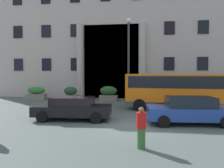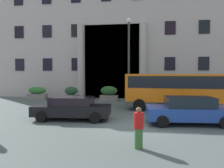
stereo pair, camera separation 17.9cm
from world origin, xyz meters
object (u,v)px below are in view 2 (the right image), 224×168
object	(u,v)px
orange_minibus	(174,89)
hedge_planter_east	(223,95)
parked_estate_mid	(72,108)
hedge_planter_entrance_left	(109,94)
hedge_planter_far_west	(37,93)
hedge_planter_west	(71,94)
parked_compact_extra	(189,110)
scooter_by_planter	(163,109)
lamppost_plaza_centre	(129,55)
pedestrian_child_trailing	(139,128)
hedge_planter_entrance_right	(177,94)

from	to	relation	value
orange_minibus	hedge_planter_east	xyz separation A→B (m)	(5.31, 5.07, -0.91)
parked_estate_mid	hedge_planter_entrance_left	bearing A→B (deg)	82.51
hedge_planter_far_west	hedge_planter_west	xyz separation A→B (m)	(3.84, -0.04, 0.02)
parked_compact_extra	scooter_by_planter	xyz separation A→B (m)	(-1.16, 2.20, -0.30)
hedge_planter_east	parked_compact_extra	xyz separation A→B (m)	(-5.15, -9.82, 0.02)
hedge_planter_east	lamppost_plaza_centre	world-z (taller)	lamppost_plaza_centre
hedge_planter_entrance_left	hedge_planter_west	size ratio (longest dim) A/B	1.22
lamppost_plaza_centre	parked_estate_mid	bearing A→B (deg)	-112.51
hedge_planter_entrance_left	hedge_planter_west	distance (m)	4.10
scooter_by_planter	pedestrian_child_trailing	bearing A→B (deg)	-107.81
orange_minibus	hedge_planter_west	world-z (taller)	orange_minibus
parked_estate_mid	lamppost_plaza_centre	bearing A→B (deg)	64.79
orange_minibus	pedestrian_child_trailing	distance (m)	9.45
hedge_planter_east	hedge_planter_west	world-z (taller)	hedge_planter_east
hedge_planter_east	scooter_by_planter	distance (m)	9.90
hedge_planter_entrance_left	lamppost_plaza_centre	world-z (taller)	lamppost_plaza_centre
hedge_planter_west	hedge_planter_east	bearing A→B (deg)	-0.35
hedge_planter_east	pedestrian_child_trailing	xyz separation A→B (m)	(-7.81, -14.15, 0.02)
parked_compact_extra	scooter_by_planter	world-z (taller)	parked_compact_extra
hedge_planter_far_west	scooter_by_planter	size ratio (longest dim) A/B	1.05
parked_compact_extra	lamppost_plaza_centre	size ratio (longest dim) A/B	0.60
parked_estate_mid	lamppost_plaza_centre	xyz separation A→B (m)	(2.95, 7.13, 3.80)
hedge_planter_west	lamppost_plaza_centre	size ratio (longest dim) A/B	0.19
hedge_planter_far_west	hedge_planter_entrance_left	xyz separation A→B (m)	(7.94, -0.25, 0.06)
hedge_planter_entrance_left	hedge_planter_east	bearing A→B (deg)	0.61
hedge_planter_entrance_right	hedge_planter_east	size ratio (longest dim) A/B	1.30
lamppost_plaza_centre	hedge_planter_far_west	bearing A→B (deg)	165.86
hedge_planter_entrance_left	parked_estate_mid	xyz separation A→B (m)	(-0.79, -9.42, -0.02)
parked_compact_extra	hedge_planter_far_west	bearing A→B (deg)	140.70
orange_minibus	parked_compact_extra	world-z (taller)	orange_minibus
hedge_planter_entrance_left	hedge_planter_west	world-z (taller)	hedge_planter_entrance_left
hedge_planter_east	parked_estate_mid	xyz separation A→B (m)	(-11.85, -9.54, -0.03)
orange_minibus	pedestrian_child_trailing	world-z (taller)	orange_minibus
hedge_planter_east	scooter_by_planter	xyz separation A→B (m)	(-6.31, -7.62, -0.28)
scooter_by_planter	hedge_planter_far_west	bearing A→B (deg)	143.70
lamppost_plaza_centre	hedge_planter_east	bearing A→B (deg)	15.16
hedge_planter_far_west	parked_estate_mid	world-z (taller)	hedge_planter_far_west
hedge_planter_entrance_left	parked_estate_mid	bearing A→B (deg)	-94.79
orange_minibus	hedge_planter_far_west	distance (m)	14.68
hedge_planter_far_west	pedestrian_child_trailing	xyz separation A→B (m)	(11.19, -14.28, 0.10)
hedge_planter_entrance_left	parked_compact_extra	xyz separation A→B (m)	(5.91, -9.70, 0.03)
hedge_planter_entrance_right	parked_estate_mid	world-z (taller)	hedge_planter_entrance_right
hedge_planter_far_west	parked_estate_mid	size ratio (longest dim) A/B	0.46
hedge_planter_west	parked_compact_extra	bearing A→B (deg)	-44.72
parked_compact_extra	parked_estate_mid	xyz separation A→B (m)	(-6.70, 0.28, -0.05)
orange_minibus	hedge_planter_entrance_right	distance (m)	5.49
parked_estate_mid	lamppost_plaza_centre	size ratio (longest dim) A/B	0.60
hedge_planter_east	parked_compact_extra	distance (m)	11.09
pedestrian_child_trailing	hedge_planter_entrance_right	bearing A→B (deg)	-151.73
hedge_planter_far_west	parked_compact_extra	xyz separation A→B (m)	(13.85, -9.95, 0.09)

